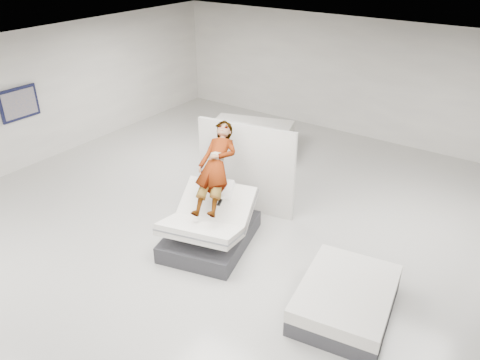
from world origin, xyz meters
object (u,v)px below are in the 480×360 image
Objects in this scene: person at (216,180)px; divider_panel at (246,168)px; hero_bed at (210,227)px; wall_poster at (19,104)px; remote at (220,202)px; flat_bed_right_far at (346,299)px; flat_bed_left_far at (249,137)px.

divider_panel is at bearing 80.30° from person.
hero_bed is 1.02× the size of divider_panel.
person reaches higher than wall_poster.
person is at bearing 122.15° from remote.
person reaches higher than flat_bed_right_far.
wall_poster is at bearing 178.04° from flat_bed_right_far.
person reaches higher than remote.
person is at bearing 169.64° from flat_bed_right_far.
divider_panel is 5.68m from wall_poster.
hero_bed reaches higher than flat_bed_right_far.
flat_bed_left_far is (-4.65, 4.29, 0.05)m from flat_bed_right_far.
person is 1.14m from divider_panel.
person reaches higher than divider_panel.
wall_poster is (-5.58, -0.23, 0.41)m from person.
person is at bearing 104.51° from hero_bed.
person is 0.95× the size of flat_bed_right_far.
wall_poster is at bearing 167.88° from person.
flat_bed_left_far is at bearing 137.29° from flat_bed_right_far.
divider_panel is (-0.39, 1.39, -0.02)m from remote.
remote reaches higher than flat_bed_left_far.
wall_poster is (-3.77, -4.00, 1.31)m from flat_bed_left_far.
divider_panel is 0.82× the size of flat_bed_left_far.
remote is at bearing -84.24° from divider_panel.
remote is at bearing 174.70° from flat_bed_right_far.
divider_panel is (-0.17, 1.40, 0.58)m from hero_bed.
person is at bearing -64.41° from flat_bed_left_far.
divider_panel reaches higher than remote.
person reaches higher than flat_bed_left_far.
flat_bed_right_far is (2.76, -0.22, -0.11)m from hero_bed.
wall_poster is at bearing 179.32° from hero_bed.
divider_panel is 2.17× the size of wall_poster.
divider_panel is at bearing -57.28° from flat_bed_left_far.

